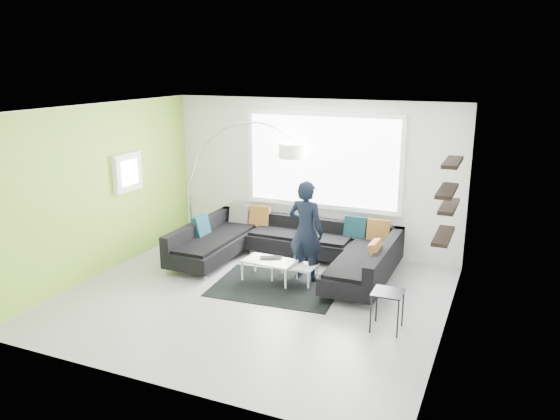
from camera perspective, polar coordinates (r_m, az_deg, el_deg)
The scene contains 9 objects.
ground at distance 8.32m, azimuth -2.71°, elevation -9.11°, with size 5.50×5.50×0.00m, color #929398.
room_shell at distance 7.92m, azimuth -1.98°, elevation 3.44°, with size 5.54×5.04×2.82m.
sectional_sofa at distance 9.29m, azimuth 0.61°, elevation -4.19°, with size 3.58×2.22×0.77m.
rug at distance 8.67m, azimuth -0.38°, elevation -8.02°, with size 1.95×1.42×0.01m, color black.
coffee_table at distance 8.84m, azimuth 0.21°, elevation -6.37°, with size 1.06×0.62×0.35m, color silver.
arc_lamp at distance 10.41m, azimuth -9.46°, elevation 2.61°, with size 2.24×1.04×2.39m, color silver, non-canonical shape.
side_table at distance 7.41m, azimuth 11.11°, elevation -10.29°, with size 0.39×0.39×0.54m, color black.
person at distance 8.73m, azimuth 2.73°, elevation -2.19°, with size 0.63×0.44×1.64m, color black.
laptop at distance 8.82m, azimuth -0.94°, elevation -5.13°, with size 0.42×0.36×0.03m, color black.
Camera 1 is at (3.36, -6.80, 3.41)m, focal length 35.00 mm.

